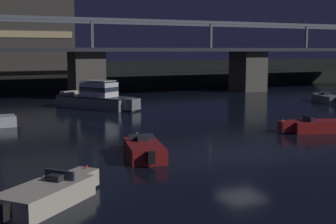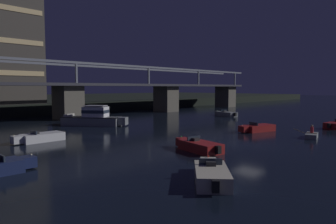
# 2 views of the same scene
# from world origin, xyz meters

# --- Properties ---
(ground_plane) EXTENTS (400.00, 400.00, 0.00)m
(ground_plane) POSITION_xyz_m (0.00, 0.00, 0.00)
(ground_plane) COLOR black
(river_bridge) EXTENTS (98.86, 6.40, 9.38)m
(river_bridge) POSITION_xyz_m (0.00, 33.50, 4.14)
(river_bridge) COLOR #605B51
(river_bridge) RESTS_ON ground
(tower_central) EXTENTS (10.76, 11.69, 28.89)m
(tower_central) POSITION_xyz_m (-4.08, 50.11, 16.49)
(tower_central) COLOR #423D38
(tower_central) RESTS_ON far_riverbank
(cabin_cruiser_near_left) EXTENTS (6.81, 8.73, 2.79)m
(cabin_cruiser_near_left) POSITION_xyz_m (-1.71, 23.09, 1.05)
(cabin_cruiser_near_left) COLOR gray
(cabin_cruiser_near_left) RESTS_ON ground
(speedboat_near_center) EXTENTS (2.73, 5.19, 1.16)m
(speedboat_near_center) POSITION_xyz_m (22.85, 17.62, 0.41)
(speedboat_near_center) COLOR gray
(speedboat_near_center) RESTS_ON ground
(speedboat_near_right) EXTENTS (4.55, 4.21, 1.16)m
(speedboat_near_right) POSITION_xyz_m (-11.31, -4.07, 0.41)
(speedboat_near_right) COLOR beige
(speedboat_near_right) RESTS_ON ground
(speedboat_mid_center) EXTENTS (5.18, 2.81, 1.16)m
(speedboat_mid_center) POSITION_xyz_m (8.62, 3.75, 0.41)
(speedboat_mid_center) COLOR maroon
(speedboat_mid_center) RESTS_ON ground
(speedboat_mid_right) EXTENTS (5.20, 1.85, 1.16)m
(speedboat_mid_right) POSITION_xyz_m (-12.49, 15.55, 0.41)
(speedboat_mid_right) COLOR silver
(speedboat_mid_right) RESTS_ON ground
(speedboat_far_center) EXTENTS (2.59, 5.21, 1.16)m
(speedboat_far_center) POSITION_xyz_m (-5.25, 1.68, 0.41)
(speedboat_far_center) COLOR maroon
(speedboat_far_center) RESTS_ON ground
(dinghy_with_paddler) EXTENTS (2.79, 2.62, 1.36)m
(dinghy_with_paddler) POSITION_xyz_m (8.27, -2.63, 0.28)
(dinghy_with_paddler) COLOR gray
(dinghy_with_paddler) RESTS_ON ground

